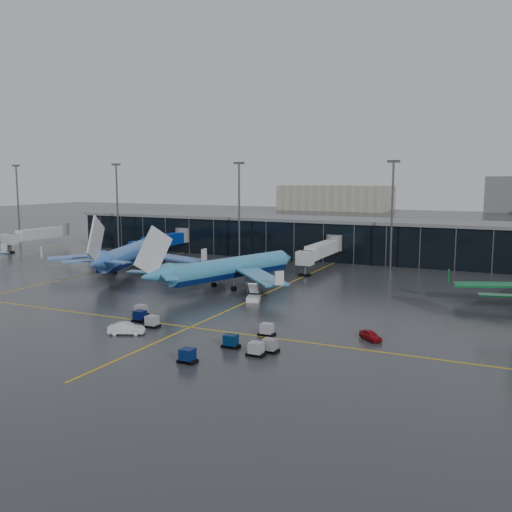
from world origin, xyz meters
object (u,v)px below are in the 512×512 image
at_px(mobile_airstair, 253,297).
at_px(service_van_white, 126,328).
at_px(airliner_klm_near, 231,256).
at_px(airliner_arkefly, 130,243).
at_px(baggage_carts, 202,333).
at_px(service_van_red, 371,335).

height_order(mobile_airstair, service_van_white, mobile_airstair).
height_order(airliner_klm_near, service_van_white, airliner_klm_near).
relative_size(airliner_arkefly, airliner_klm_near, 1.07).
xyz_separation_m(airliner_klm_near, baggage_carts, (13.02, -33.23, -5.55)).
bearing_deg(airliner_klm_near, service_van_red, -17.61).
height_order(airliner_arkefly, baggage_carts, airliner_arkefly).
height_order(baggage_carts, service_van_white, baggage_carts).
distance_m(baggage_carts, service_van_white, 10.81).
bearing_deg(service_van_white, mobile_airstair, -39.47).
xyz_separation_m(airliner_arkefly, airliner_klm_near, (29.64, -6.73, -0.43)).
bearing_deg(airliner_klm_near, airliner_arkefly, -174.72).
bearing_deg(airliner_arkefly, mobile_airstair, -41.32).
bearing_deg(airliner_arkefly, baggage_carts, -62.14).
xyz_separation_m(mobile_airstair, service_van_red, (24.60, -15.10, -0.12)).
relative_size(airliner_klm_near, baggage_carts, 1.45).
height_order(airliner_klm_near, mobile_airstair, airliner_klm_near).
xyz_separation_m(service_van_red, service_van_white, (-31.35, -11.64, 0.17)).
xyz_separation_m(mobile_airstair, service_van_white, (-6.74, -26.74, 0.05)).
distance_m(airliner_arkefly, mobile_airstair, 42.53).
distance_m(airliner_klm_near, mobile_airstair, 14.25).
distance_m(airliner_arkefly, baggage_carts, 58.76).
height_order(airliner_arkefly, airliner_klm_near, airliner_arkefly).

